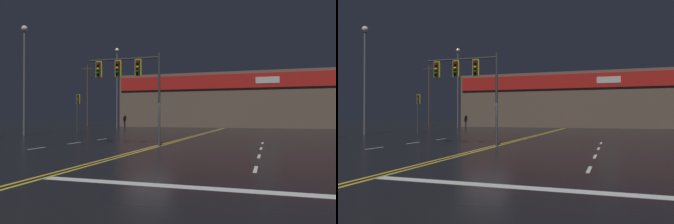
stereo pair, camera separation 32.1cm
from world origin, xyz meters
The scene contains 8 objects.
ground_plane centered at (0.00, 0.00, 0.00)m, with size 200.00×200.00×0.00m, color black.
road_markings centered at (1.27, -1.91, 0.00)m, with size 17.14×60.00×0.01m.
traffic_signal_median centered at (-1.83, 1.26, 4.22)m, with size 4.60×0.36×5.39m.
traffic_signal_corner_northwest centered at (-12.51, 12.62, 2.92)m, with size 0.42×0.36×3.97m.
streetlight_near_left centered at (-14.53, 25.67, 7.09)m, with size 0.56×0.56×11.39m.
streetlight_median_approach centered at (-15.06, 7.91, 6.32)m, with size 0.56×0.56×9.97m.
building_backdrop centered at (0.00, 36.51, 4.13)m, with size 33.86×10.23×8.24m.
utility_pole_row centered at (-0.45, 32.20, 5.60)m, with size 46.09×0.26×11.20m.
Camera 1 is at (6.22, -16.51, 1.76)m, focal length 35.00 mm.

